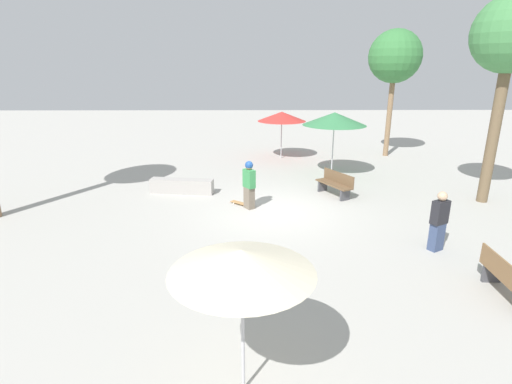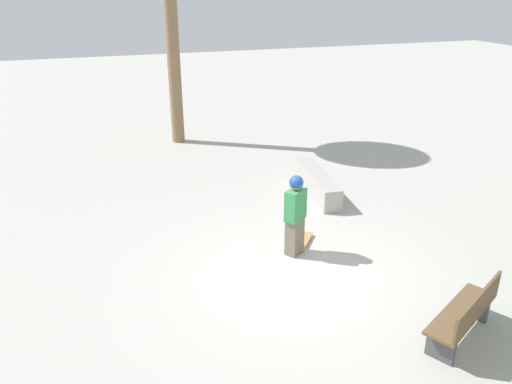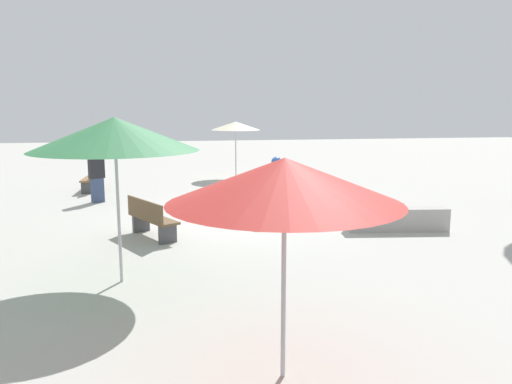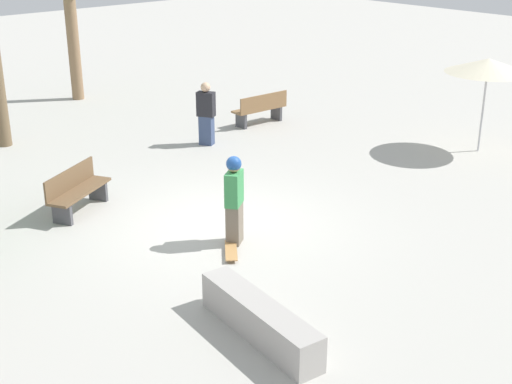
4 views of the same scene
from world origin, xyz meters
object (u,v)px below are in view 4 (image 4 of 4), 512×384
(bench_far, at_px, (77,191))
(bench_near, at_px, (261,109))
(skater_main, at_px, (234,197))
(skateboard, at_px, (231,250))
(concrete_ledge, at_px, (260,320))
(shade_umbrella_cream, at_px, (488,66))
(bystander_watching, at_px, (206,114))

(bench_far, bearing_deg, bench_near, 169.24)
(skater_main, xyz_separation_m, skateboard, (-0.32, -0.29, -0.80))
(concrete_ledge, xyz_separation_m, shade_umbrella_cream, (9.40, 2.45, 1.81))
(shade_umbrella_cream, bearing_deg, skateboard, -178.23)
(bench_near, distance_m, shade_umbrella_cream, 5.99)
(bench_near, xyz_separation_m, shade_umbrella_cream, (2.36, -5.26, 1.65))
(bench_near, height_order, bystander_watching, bystander_watching)
(concrete_ledge, relative_size, bystander_watching, 1.51)
(skateboard, height_order, shade_umbrella_cream, shade_umbrella_cream)
(concrete_ledge, relative_size, bench_far, 1.46)
(bystander_watching, bearing_deg, bench_far, -98.62)
(skater_main, height_order, bench_near, skater_main)
(shade_umbrella_cream, bearing_deg, concrete_ledge, -165.37)
(bench_far, bearing_deg, skater_main, 84.99)
(bench_far, xyz_separation_m, bystander_watching, (4.49, 1.69, 0.36))
(shade_umbrella_cream, relative_size, bystander_watching, 1.43)
(skateboard, distance_m, shade_umbrella_cream, 8.30)
(skater_main, height_order, shade_umbrella_cream, shade_umbrella_cream)
(bystander_watching, bearing_deg, skater_main, -62.68)
(skateboard, distance_m, bench_far, 3.54)
(skater_main, distance_m, bench_far, 3.39)
(skater_main, height_order, concrete_ledge, skater_main)
(skater_main, bearing_deg, skateboard, 7.22)
(skater_main, xyz_separation_m, bench_far, (-1.33, 3.09, -0.43))
(bench_near, bearing_deg, shade_umbrella_cream, -63.40)
(bench_far, bearing_deg, concrete_ledge, 58.11)
(skateboard, height_order, concrete_ledge, concrete_ledge)
(bench_near, relative_size, bench_far, 1.00)
(skateboard, xyz_separation_m, bench_near, (5.69, 5.50, 0.37))
(skater_main, xyz_separation_m, bystander_watching, (3.16, 4.77, -0.08))
(skater_main, relative_size, concrete_ledge, 0.68)
(bench_near, height_order, bench_far, same)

